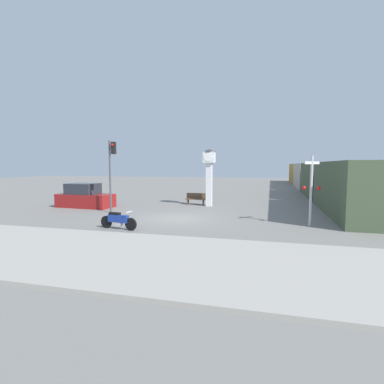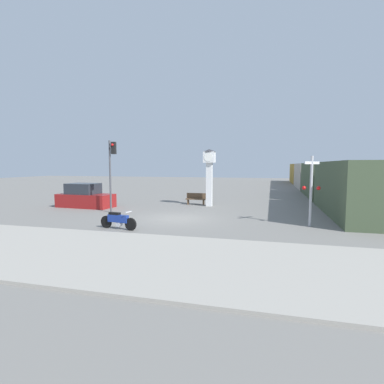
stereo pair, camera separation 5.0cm
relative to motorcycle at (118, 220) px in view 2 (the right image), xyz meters
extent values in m
plane|color=slate|center=(1.90, 3.59, -0.45)|extent=(120.00, 120.00, 0.00)
cube|color=#9E998E|center=(1.90, -4.00, -0.40)|extent=(36.00, 6.00, 0.10)
cylinder|color=black|center=(0.74, -0.12, -0.14)|extent=(0.63, 0.20, 0.62)
cylinder|color=black|center=(-0.73, 0.12, -0.14)|extent=(0.63, 0.20, 0.62)
cube|color=navy|center=(0.01, 0.00, 0.09)|extent=(1.15, 0.40, 0.37)
cube|color=black|center=(-0.20, 0.03, 0.33)|extent=(0.61, 0.33, 0.10)
cylinder|color=silver|center=(0.06, -0.01, -0.17)|extent=(0.32, 0.25, 0.29)
cube|color=silver|center=(0.63, -0.10, 0.46)|extent=(0.13, 0.46, 0.04)
cube|color=white|center=(2.65, 9.43, 1.23)|extent=(0.44, 0.44, 3.35)
cube|color=white|center=(2.65, 9.43, 3.32)|extent=(0.83, 0.83, 0.83)
cylinder|color=white|center=(2.65, 9.00, 3.32)|extent=(0.67, 0.02, 0.67)
cone|color=#333338|center=(2.65, 9.43, 3.84)|extent=(1.00, 1.00, 0.20)
cube|color=#425138|center=(12.11, 7.82, 1.25)|extent=(2.80, 11.26, 3.40)
cube|color=#425138|center=(12.11, 19.68, 1.25)|extent=(2.80, 11.26, 3.40)
cube|color=#ADA393|center=(12.11, 31.53, 1.25)|extent=(2.80, 11.26, 3.40)
cube|color=olive|center=(12.11, 43.39, 1.25)|extent=(2.80, 11.26, 3.40)
cylinder|color=#47474C|center=(-3.10, 4.68, 1.95)|extent=(0.12, 0.12, 4.79)
cube|color=black|center=(-2.80, 4.68, 3.84)|extent=(0.28, 0.24, 0.80)
sphere|color=red|center=(-2.80, 4.53, 4.04)|extent=(0.16, 0.16, 0.16)
cylinder|color=#B7B7BC|center=(9.26, 3.22, 1.37)|extent=(0.14, 0.14, 3.63)
cube|color=white|center=(9.26, 3.22, 2.83)|extent=(0.82, 0.82, 0.14)
sphere|color=red|center=(8.91, 3.17, 1.55)|extent=(0.20, 0.20, 0.20)
sphere|color=red|center=(9.61, 3.17, 1.55)|extent=(0.20, 0.20, 0.20)
cube|color=brown|center=(1.44, 9.96, 0.00)|extent=(1.60, 0.44, 0.08)
cube|color=brown|center=(1.44, 10.15, 0.25)|extent=(1.60, 0.06, 0.44)
cube|color=brown|center=(0.80, 9.96, -0.24)|extent=(0.08, 0.35, 0.41)
cube|color=brown|center=(2.08, 9.96, -0.24)|extent=(0.08, 0.35, 0.41)
cube|color=maroon|center=(-6.24, 6.44, 0.05)|extent=(4.30, 2.05, 1.00)
cube|color=#262B33|center=(-6.44, 6.45, 0.95)|extent=(2.30, 1.79, 0.80)
camera|label=1|loc=(7.24, -13.17, 2.71)|focal=28.00mm
camera|label=2|loc=(7.29, -13.16, 2.71)|focal=28.00mm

